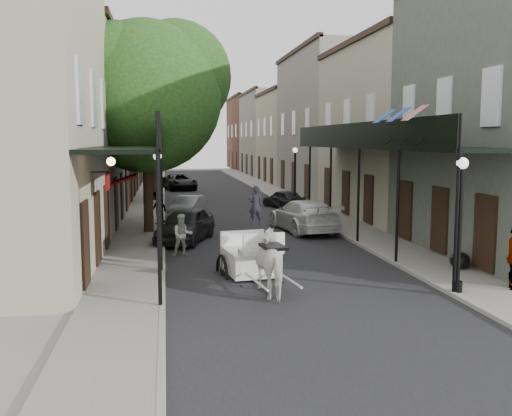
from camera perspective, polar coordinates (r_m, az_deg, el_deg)
name	(u,v)px	position (r m, az deg, el deg)	size (l,w,h in m)	color
ground	(296,284)	(17.28, 4.02, -7.58)	(140.00, 140.00, 0.00)	gray
road	(226,207)	(36.75, -3.05, 0.10)	(8.00, 90.00, 0.01)	black
sidewalk_left	(147,208)	(36.56, -10.86, 0.04)	(2.20, 90.00, 0.12)	gray
sidewalk_right	(301,205)	(37.59, 4.55, 0.33)	(2.20, 90.00, 0.12)	gray
building_row_left	(102,128)	(46.55, -15.11, 7.76)	(5.00, 80.00, 10.50)	#A09A80
building_row_right	(316,128)	(47.94, 6.00, 7.92)	(5.00, 80.00, 10.50)	gray
gallery_left	(140,146)	(23.30, -11.53, 6.09)	(2.20, 18.05, 4.88)	black
gallery_right	(370,146)	(24.82, 11.29, 6.13)	(2.20, 18.05, 4.88)	black
tree_near	(155,91)	(26.57, -10.06, 11.45)	(7.31, 6.80, 9.63)	#382619
tree_far	(158,118)	(40.51, -9.79, 8.90)	(6.45, 6.00, 8.61)	#382619
lamppost_right_near	(460,223)	(16.50, 19.72, -1.40)	(0.32, 0.32, 3.71)	black
lamppost_left	(158,198)	(22.41, -9.75, 0.97)	(0.32, 0.32, 3.71)	black
lamppost_right_far	(295,177)	(35.27, 3.92, 3.15)	(0.32, 0.32, 3.71)	black
horse	(275,263)	(15.95, 1.87, -5.54)	(0.95, 2.08, 1.76)	silver
carriage	(247,238)	(18.46, -0.95, -3.02)	(2.02, 2.77, 2.94)	black
pedestrian_walking	(183,235)	(21.36, -7.36, -2.69)	(0.76, 0.60, 1.57)	#AEAEA4
pedestrian_sidewalk_left	(158,208)	(28.87, -9.77, 0.04)	(1.05, 0.61, 1.63)	gray
car_left_near	(186,225)	(24.31, -7.06, -1.67)	(1.71, 4.25, 1.45)	black
car_left_mid	(188,207)	(31.78, -6.82, 0.11)	(1.29, 3.69, 1.21)	gray
car_left_far	(179,182)	(50.00, -7.66, 2.63)	(2.31, 5.02, 1.39)	black
car_right_near	(304,215)	(26.96, 4.78, -0.75)	(2.12, 5.21, 1.51)	silver
car_right_far	(284,199)	(36.26, 2.78, 0.94)	(1.39, 3.46, 1.18)	black
trash_bags	(460,260)	(19.97, 19.74, -4.91)	(0.90, 1.05, 0.54)	black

